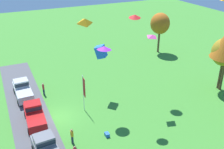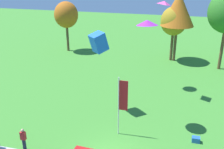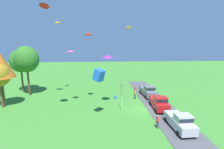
{
  "view_description": "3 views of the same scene",
  "coord_description": "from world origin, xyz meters",
  "px_view_note": "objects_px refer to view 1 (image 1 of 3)",
  "views": [
    {
      "loc": [
        25.2,
        -5.02,
        17.57
      ],
      "look_at": [
        2.58,
        5.55,
        5.49
      ],
      "focal_mm": 42.0,
      "sensor_mm": 36.0,
      "label": 1
    },
    {
      "loc": [
        3.77,
        -13.04,
        11.54
      ],
      "look_at": [
        -0.8,
        3.49,
        4.64
      ],
      "focal_mm": 42.0,
      "sensor_mm": 36.0,
      "label": 2
    },
    {
      "loc": [
        -24.96,
        6.4,
        10.53
      ],
      "look_at": [
        0.39,
        4.63,
        5.47
      ],
      "focal_mm": 28.0,
      "sensor_mm": 36.0,
      "label": 3
    }
  ],
  "objects_px": {
    "person_on_lawn": "(72,136)",
    "kite_delta_near_flag": "(104,48)",
    "tree_far_left": "(160,24)",
    "kite_delta_high_left": "(135,16)",
    "flag_banner": "(84,90)",
    "kite_diamond_trailing_tail": "(85,21)",
    "car_pickup_near_entrance": "(34,114)",
    "cooler_box": "(107,135)",
    "kite_diamond_over_trees": "(152,36)",
    "car_pickup_by_flagpole": "(23,89)",
    "car_pickup_far_end": "(47,149)",
    "person_beside_suv": "(43,89)",
    "kite_box_low_drifter": "(101,52)"
  },
  "relations": [
    {
      "from": "kite_delta_near_flag",
      "to": "kite_diamond_trailing_tail",
      "type": "relative_size",
      "value": 1.73
    },
    {
      "from": "tree_far_left",
      "to": "kite_box_low_drifter",
      "type": "bearing_deg",
      "value": -57.2
    },
    {
      "from": "car_pickup_far_end",
      "to": "flag_banner",
      "type": "xyz_separation_m",
      "value": [
        -5.99,
        5.79,
        1.82
      ]
    },
    {
      "from": "person_on_lawn",
      "to": "kite_delta_high_left",
      "type": "relative_size",
      "value": 1.42
    },
    {
      "from": "flag_banner",
      "to": "person_beside_suv",
      "type": "bearing_deg",
      "value": -148.56
    },
    {
      "from": "kite_delta_near_flag",
      "to": "person_on_lawn",
      "type": "bearing_deg",
      "value": -54.57
    },
    {
      "from": "cooler_box",
      "to": "kite_box_low_drifter",
      "type": "bearing_deg",
      "value": 160.59
    },
    {
      "from": "kite_diamond_over_trees",
      "to": "kite_diamond_trailing_tail",
      "type": "xyz_separation_m",
      "value": [
        5.6,
        -9.67,
        3.97
      ]
    },
    {
      "from": "kite_delta_high_left",
      "to": "kite_diamond_over_trees",
      "type": "height_order",
      "value": "kite_delta_high_left"
    },
    {
      "from": "flag_banner",
      "to": "kite_diamond_trailing_tail",
      "type": "bearing_deg",
      "value": -15.46
    },
    {
      "from": "car_pickup_by_flagpole",
      "to": "kite_diamond_over_trees",
      "type": "height_order",
      "value": "kite_diamond_over_trees"
    },
    {
      "from": "person_beside_suv",
      "to": "kite_delta_near_flag",
      "type": "height_order",
      "value": "kite_delta_near_flag"
    },
    {
      "from": "kite_diamond_trailing_tail",
      "to": "kite_box_low_drifter",
      "type": "bearing_deg",
      "value": 152.16
    },
    {
      "from": "tree_far_left",
      "to": "kite_delta_high_left",
      "type": "bearing_deg",
      "value": -42.55
    },
    {
      "from": "kite_delta_high_left",
      "to": "car_pickup_far_end",
      "type": "bearing_deg",
      "value": -72.3
    },
    {
      "from": "kite_delta_high_left",
      "to": "kite_delta_near_flag",
      "type": "xyz_separation_m",
      "value": [
        -1.34,
        -2.79,
        -3.37
      ]
    },
    {
      "from": "car_pickup_far_end",
      "to": "kite_delta_near_flag",
      "type": "distance_m",
      "value": 11.53
    },
    {
      "from": "car_pickup_far_end",
      "to": "person_beside_suv",
      "type": "height_order",
      "value": "car_pickup_far_end"
    },
    {
      "from": "flag_banner",
      "to": "kite_diamond_trailing_tail",
      "type": "distance_m",
      "value": 12.59
    },
    {
      "from": "car_pickup_far_end",
      "to": "kite_diamond_trailing_tail",
      "type": "distance_m",
      "value": 12.38
    },
    {
      "from": "car_pickup_by_flagpole",
      "to": "kite_delta_high_left",
      "type": "xyz_separation_m",
      "value": [
        9.1,
        11.03,
        10.34
      ]
    },
    {
      "from": "tree_far_left",
      "to": "kite_delta_near_flag",
      "type": "bearing_deg",
      "value": -50.24
    },
    {
      "from": "car_pickup_near_entrance",
      "to": "kite_delta_high_left",
      "type": "relative_size",
      "value": 4.22
    },
    {
      "from": "car_pickup_by_flagpole",
      "to": "kite_diamond_trailing_tail",
      "type": "relative_size",
      "value": 5.57
    },
    {
      "from": "person_beside_suv",
      "to": "cooler_box",
      "type": "relative_size",
      "value": 3.05
    },
    {
      "from": "cooler_box",
      "to": "car_pickup_by_flagpole",
      "type": "bearing_deg",
      "value": -150.87
    },
    {
      "from": "car_pickup_far_end",
      "to": "cooler_box",
      "type": "relative_size",
      "value": 9.14
    },
    {
      "from": "tree_far_left",
      "to": "kite_delta_near_flag",
      "type": "relative_size",
      "value": 4.67
    },
    {
      "from": "flag_banner",
      "to": "kite_delta_high_left",
      "type": "xyz_separation_m",
      "value": [
        2.59,
        4.87,
        8.53
      ]
    },
    {
      "from": "person_on_lawn",
      "to": "kite_diamond_over_trees",
      "type": "relative_size",
      "value": 1.58
    },
    {
      "from": "car_pickup_by_flagpole",
      "to": "kite_diamond_over_trees",
      "type": "relative_size",
      "value": 4.66
    },
    {
      "from": "person_on_lawn",
      "to": "kite_delta_near_flag",
      "type": "xyz_separation_m",
      "value": [
        -3.66,
        5.15,
        7.21
      ]
    },
    {
      "from": "person_beside_suv",
      "to": "kite_diamond_over_trees",
      "type": "bearing_deg",
      "value": 55.08
    },
    {
      "from": "kite_delta_near_flag",
      "to": "car_pickup_near_entrance",
      "type": "bearing_deg",
      "value": -100.23
    },
    {
      "from": "person_on_lawn",
      "to": "car_pickup_near_entrance",
      "type": "bearing_deg",
      "value": -151.89
    },
    {
      "from": "person_beside_suv",
      "to": "cooler_box",
      "type": "distance_m",
      "value": 12.05
    },
    {
      "from": "car_pickup_far_end",
      "to": "kite_delta_high_left",
      "type": "height_order",
      "value": "kite_delta_high_left"
    },
    {
      "from": "car_pickup_near_entrance",
      "to": "cooler_box",
      "type": "distance_m",
      "value": 8.43
    },
    {
      "from": "car_pickup_far_end",
      "to": "kite_diamond_trailing_tail",
      "type": "bearing_deg",
      "value": 67.84
    },
    {
      "from": "person_on_lawn",
      "to": "kite_diamond_over_trees",
      "type": "distance_m",
      "value": 13.65
    },
    {
      "from": "car_pickup_far_end",
      "to": "tree_far_left",
      "type": "relative_size",
      "value": 0.7
    },
    {
      "from": "car_pickup_near_entrance",
      "to": "kite_box_low_drifter",
      "type": "distance_m",
      "value": 10.72
    },
    {
      "from": "car_pickup_far_end",
      "to": "person_on_lawn",
      "type": "distance_m",
      "value": 2.93
    },
    {
      "from": "person_on_lawn",
      "to": "cooler_box",
      "type": "relative_size",
      "value": 3.05
    },
    {
      "from": "tree_far_left",
      "to": "kite_diamond_trailing_tail",
      "type": "xyz_separation_m",
      "value": [
        20.45,
        -21.21,
        7.45
      ]
    },
    {
      "from": "person_beside_suv",
      "to": "flag_banner",
      "type": "distance_m",
      "value": 7.23
    },
    {
      "from": "car_pickup_near_entrance",
      "to": "cooler_box",
      "type": "height_order",
      "value": "car_pickup_near_entrance"
    },
    {
      "from": "kite_delta_near_flag",
      "to": "car_pickup_far_end",
      "type": "bearing_deg",
      "value": -58.9
    },
    {
      "from": "tree_far_left",
      "to": "kite_delta_near_flag",
      "type": "height_order",
      "value": "kite_delta_near_flag"
    },
    {
      "from": "kite_diamond_over_trees",
      "to": "kite_delta_near_flag",
      "type": "distance_m",
      "value": 5.61
    }
  ]
}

